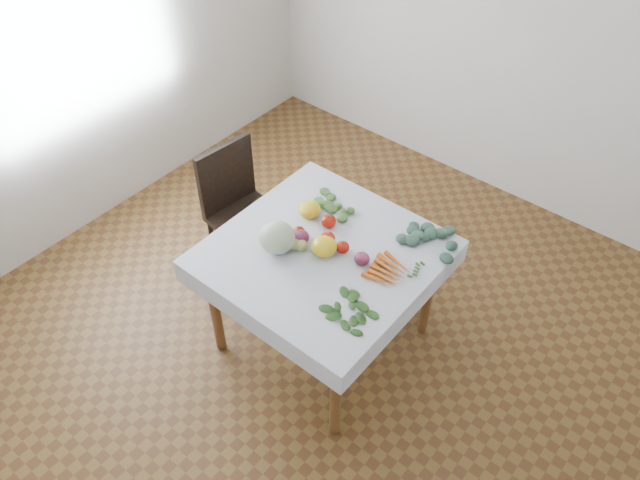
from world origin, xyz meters
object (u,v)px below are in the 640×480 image
at_px(chair, 238,203).
at_px(carrot_bunch, 389,272).
at_px(heirloom_back, 310,209).
at_px(table, 323,264).
at_px(cabbage, 277,237).

height_order(chair, carrot_bunch, chair).
bearing_deg(carrot_bunch, heirloom_back, 171.95).
relative_size(table, chair, 1.10).
bearing_deg(table, carrot_bunch, 13.55).
bearing_deg(chair, cabbage, -26.30).
height_order(chair, cabbage, cabbage).
bearing_deg(table, chair, 168.28).
height_order(cabbage, carrot_bunch, cabbage).
relative_size(heirloom_back, carrot_bunch, 0.54).
relative_size(table, cabbage, 5.21).
bearing_deg(carrot_bunch, cabbage, -157.76).
xyz_separation_m(chair, carrot_bunch, (1.20, -0.09, 0.25)).
bearing_deg(heirloom_back, cabbage, -82.49).
xyz_separation_m(table, cabbage, (-0.20, -0.14, 0.19)).
distance_m(table, cabbage, 0.31).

